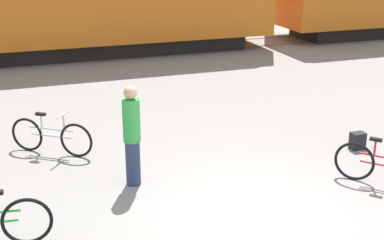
{
  "coord_description": "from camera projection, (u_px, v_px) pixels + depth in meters",
  "views": [
    {
      "loc": [
        -3.24,
        -6.49,
        4.06
      ],
      "look_at": [
        -0.46,
        1.49,
        1.1
      ],
      "focal_mm": 50.0,
      "sensor_mm": 36.0,
      "label": 1
    }
  ],
  "objects": [
    {
      "name": "ground_plane",
      "position": [
        252.0,
        215.0,
        8.14
      ],
      "size": [
        80.0,
        80.0,
        0.0
      ],
      "primitive_type": "plane",
      "color": "gray"
    },
    {
      "name": "rail_near",
      "position": [
        108.0,
        57.0,
        18.52
      ],
      "size": [
        50.26,
        0.07,
        0.01
      ],
      "primitive_type": "cube",
      "color": "#4C4238",
      "rests_on": "ground_plane"
    },
    {
      "name": "rail_far",
      "position": [
        101.0,
        49.0,
        19.8
      ],
      "size": [
        50.26,
        0.07,
        0.01
      ],
      "primitive_type": "cube",
      "color": "#4C4238",
      "rests_on": "ground_plane"
    },
    {
      "name": "bicycle_silver",
      "position": [
        51.0,
        136.0,
        10.29
      ],
      "size": [
        1.44,
        1.08,
        0.84
      ],
      "color": "black",
      "rests_on": "ground_plane"
    },
    {
      "name": "bicycle_maroon",
      "position": [
        383.0,
        166.0,
        8.97
      ],
      "size": [
        1.12,
        1.28,
        0.86
      ],
      "color": "black",
      "rests_on": "ground_plane"
    },
    {
      "name": "person_in_green",
      "position": [
        132.0,
        135.0,
        8.87
      ],
      "size": [
        0.29,
        0.29,
        1.74
      ],
      "rotation": [
        0.0,
        0.0,
        1.43
      ],
      "color": "#283351",
      "rests_on": "ground_plane"
    },
    {
      "name": "backpack",
      "position": [
        357.0,
        141.0,
        10.6
      ],
      "size": [
        0.28,
        0.2,
        0.34
      ],
      "color": "black",
      "rests_on": "ground_plane"
    }
  ]
}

